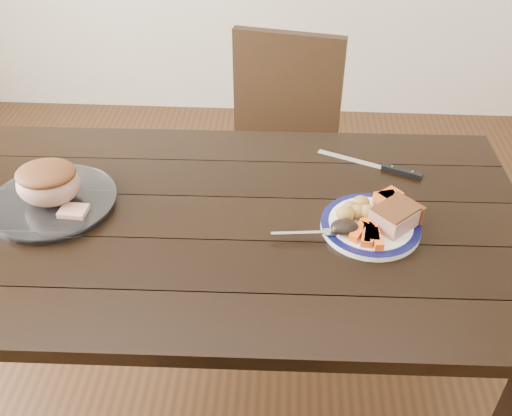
# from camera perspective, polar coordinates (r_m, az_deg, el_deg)

# --- Properties ---
(ground) EXTENTS (4.00, 4.00, 0.00)m
(ground) POSITION_cam_1_polar(r_m,az_deg,el_deg) (2.06, -2.30, -17.39)
(ground) COLOR #472B16
(ground) RESTS_ON ground
(dining_table) EXTENTS (1.62, 0.93, 0.75)m
(dining_table) POSITION_cam_1_polar(r_m,az_deg,el_deg) (1.56, -2.89, -3.58)
(dining_table) COLOR black
(dining_table) RESTS_ON ground
(chair_far) EXTENTS (0.50, 0.50, 0.93)m
(chair_far) POSITION_cam_1_polar(r_m,az_deg,el_deg) (2.23, 2.37, 6.32)
(chair_far) COLOR black
(chair_far) RESTS_ON ground
(dinner_plate) EXTENTS (0.26, 0.26, 0.02)m
(dinner_plate) POSITION_cam_1_polar(r_m,az_deg,el_deg) (1.49, 11.37, -1.78)
(dinner_plate) COLOR white
(dinner_plate) RESTS_ON dining_table
(plate_rim) EXTENTS (0.26, 0.26, 0.02)m
(plate_rim) POSITION_cam_1_polar(r_m,az_deg,el_deg) (1.48, 11.41, -1.52)
(plate_rim) COLOR #0C0D3E
(plate_rim) RESTS_ON dinner_plate
(serving_platter) EXTENTS (0.33, 0.33, 0.02)m
(serving_platter) POSITION_cam_1_polar(r_m,az_deg,el_deg) (1.63, -19.56, 0.48)
(serving_platter) COLOR white
(serving_platter) RESTS_ON dining_table
(pork_slice) EXTENTS (0.14, 0.14, 0.05)m
(pork_slice) POSITION_cam_1_polar(r_m,az_deg,el_deg) (1.47, 13.73, -0.87)
(pork_slice) COLOR tan
(pork_slice) RESTS_ON dinner_plate
(roasted_potatoes) EXTENTS (0.10, 0.09, 0.04)m
(roasted_potatoes) POSITION_cam_1_polar(r_m,az_deg,el_deg) (1.48, 10.04, -0.17)
(roasted_potatoes) COLOR gold
(roasted_potatoes) RESTS_ON dinner_plate
(carrot_batons) EXTENTS (0.08, 0.11, 0.02)m
(carrot_batons) POSITION_cam_1_polar(r_m,az_deg,el_deg) (1.43, 11.22, -2.57)
(carrot_batons) COLOR #F65914
(carrot_batons) RESTS_ON dinner_plate
(pumpkin_wedges) EXTENTS (0.08, 0.08, 0.04)m
(pumpkin_wedges) POSITION_cam_1_polar(r_m,az_deg,el_deg) (1.53, 13.05, 0.79)
(pumpkin_wedges) COLOR orange
(pumpkin_wedges) RESTS_ON dinner_plate
(dark_mushroom) EXTENTS (0.07, 0.05, 0.03)m
(dark_mushroom) POSITION_cam_1_polar(r_m,az_deg,el_deg) (1.43, 8.87, -1.90)
(dark_mushroom) COLOR black
(dark_mushroom) RESTS_ON dinner_plate
(fork) EXTENTS (0.18, 0.04, 0.00)m
(fork) POSITION_cam_1_polar(r_m,az_deg,el_deg) (1.43, 5.63, -2.52)
(fork) COLOR silver
(fork) RESTS_ON dinner_plate
(roast_joint) EXTENTS (0.17, 0.14, 0.11)m
(roast_joint) POSITION_cam_1_polar(r_m,az_deg,el_deg) (1.59, -20.03, 2.27)
(roast_joint) COLOR tan
(roast_joint) RESTS_ON serving_platter
(cut_slice) EXTENTS (0.07, 0.06, 0.02)m
(cut_slice) POSITION_cam_1_polar(r_m,az_deg,el_deg) (1.55, -17.78, -0.35)
(cut_slice) COLOR tan
(cut_slice) RESTS_ON serving_platter
(carving_knife) EXTENTS (0.30, 0.15, 0.01)m
(carving_knife) POSITION_cam_1_polar(r_m,az_deg,el_deg) (1.72, 13.11, 3.89)
(carving_knife) COLOR silver
(carving_knife) RESTS_ON dining_table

